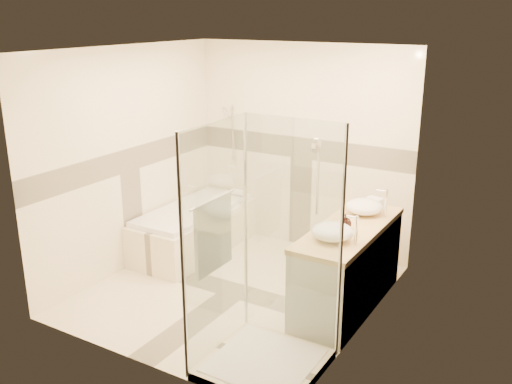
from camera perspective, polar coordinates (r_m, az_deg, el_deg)
The scene contains 12 objects.
room at distance 5.66m, azimuth -1.62°, elevation 1.45°, with size 2.82×3.02×2.52m.
bathtub at distance 7.05m, azimuth -6.22°, elevation -3.49°, with size 0.75×1.70×0.56m.
vanity at distance 5.74m, azimuth 9.16°, elevation -7.41°, with size 0.58×1.62×0.85m.
shower_enclosure at distance 4.80m, azimuth 0.07°, elevation -11.44°, with size 0.96×0.93×2.04m.
vessel_sink_near at distance 5.94m, azimuth 10.77°, elevation -1.43°, with size 0.38×0.38×0.15m, color white.
vessel_sink_far at distance 5.23m, azimuth 7.65°, elevation -3.95°, with size 0.38×0.38×0.15m, color white.
faucet_near at distance 5.85m, azimuth 12.79°, elevation -0.91°, with size 0.12×0.03×0.29m.
faucet_far at distance 5.13m, azimuth 9.91°, elevation -3.55°, with size 0.11×0.03×0.27m.
amenity_bottle_a at distance 5.50m, azimuth 8.93°, elevation -2.94°, with size 0.07×0.07×0.15m, color black.
amenity_bottle_b at distance 5.51m, azimuth 9.00°, elevation -2.94°, with size 0.11×0.11×0.14m, color black.
folded_towels at distance 6.13m, azimuth 11.42°, elevation -1.16°, with size 0.17×0.28×0.09m, color white.
rolled_towel at distance 7.34m, azimuth -1.86°, elevation -0.06°, with size 0.09×0.09×0.19m, color white.
Camera 1 is at (2.97, -4.58, 2.84)m, focal length 40.00 mm.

